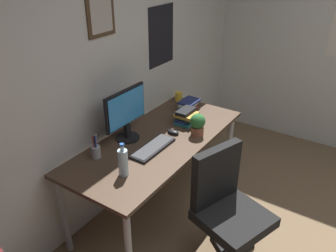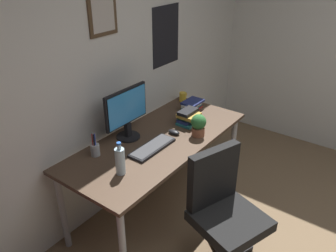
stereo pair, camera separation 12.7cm
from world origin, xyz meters
name	(u,v)px [view 1 (the left image)]	position (x,y,z in m)	size (l,w,h in m)	color
wall_back	(110,67)	(0.00, 2.15, 1.30)	(4.40, 0.10, 2.60)	silver
desk	(158,146)	(0.03, 1.69, 0.68)	(1.74, 0.76, 0.75)	#4C3828
office_chair	(226,205)	(-0.18, 0.95, 0.53)	(0.59, 0.60, 0.95)	black
monitor	(126,113)	(-0.11, 1.91, 0.99)	(0.46, 0.20, 0.43)	black
keyboard	(153,148)	(-0.13, 1.63, 0.76)	(0.43, 0.15, 0.03)	black
computer_mouse	(173,132)	(0.17, 1.63, 0.77)	(0.06, 0.11, 0.04)	black
water_bottle	(123,162)	(-0.52, 1.60, 0.85)	(0.07, 0.07, 0.25)	silver
coffee_mug_near	(179,96)	(0.81, 1.98, 0.79)	(0.11, 0.07, 0.09)	yellow
potted_plant	(198,124)	(0.27, 1.45, 0.85)	(0.13, 0.13, 0.20)	brown
pen_cup	(96,151)	(-0.47, 1.92, 0.80)	(0.07, 0.07, 0.20)	#9EA0A5
book_stack_left	(186,117)	(0.41, 1.65, 0.81)	(0.20, 0.17, 0.13)	#26727A
book_stack_right	(189,105)	(0.68, 1.78, 0.80)	(0.22, 0.15, 0.09)	#B22D28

